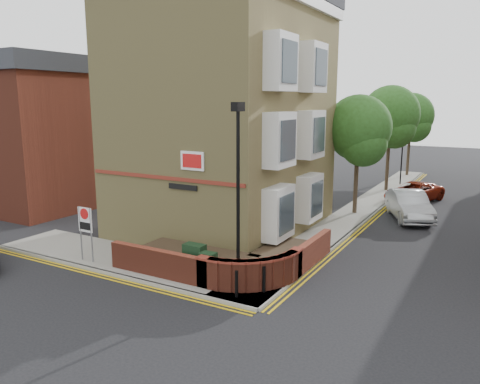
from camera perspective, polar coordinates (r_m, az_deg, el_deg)
name	(u,v)px	position (r m, az deg, el deg)	size (l,w,h in m)	color
ground	(180,292)	(16.52, -7.29, -12.05)	(120.00, 120.00, 0.00)	black
pavement_corner	(133,261)	(19.68, -12.90, -8.19)	(13.00, 3.00, 0.12)	gray
pavement_main	(364,207)	(29.69, 14.84, -1.74)	(2.00, 32.00, 0.12)	gray
kerb_side	(106,273)	(18.68, -16.04, -9.41)	(13.00, 0.15, 0.12)	gray
kerb_main_near	(380,208)	(29.46, 16.71, -1.94)	(0.15, 32.00, 0.12)	gray
yellow_lines_side	(101,276)	(18.54, -16.59, -9.79)	(13.00, 0.28, 0.01)	gold
yellow_lines_main	(384,210)	(29.42, 17.18, -2.09)	(0.28, 32.00, 0.01)	gold
corner_building	(229,105)	(23.43, -1.41, 10.51)	(8.95, 10.40, 13.60)	#A29356
garden_wall	(219,270)	(18.42, -2.56, -9.46)	(6.80, 6.00, 1.20)	maroon
lamppost	(238,196)	(15.63, -0.24, -0.43)	(0.25, 0.50, 6.30)	black
utility_cabinet_large	(195,260)	(17.40, -5.56, -8.24)	(0.80, 0.45, 1.20)	black
utility_cabinet_small	(208,268)	(16.76, -3.88, -9.17)	(0.55, 0.40, 1.10)	black
bollard_near	(237,284)	(15.58, -0.42, -11.15)	(0.11, 0.11, 0.90)	black
bollard_far	(264,279)	(15.97, 2.94, -10.59)	(0.11, 0.11, 0.90)	black
zone_sign	(85,224)	(19.59, -18.34, -3.73)	(0.72, 0.07, 2.20)	slate
side_building	(62,132)	(31.52, -20.84, 6.89)	(6.40, 10.40, 9.00)	maroon
tree_near	(358,133)	(27.16, 14.25, 7.04)	(3.64, 3.65, 6.70)	#382B1E
tree_mid	(390,119)	(34.90, 17.86, 8.49)	(4.03, 4.03, 7.42)	#382B1E
tree_far	(411,119)	(42.77, 20.10, 8.35)	(3.81, 3.81, 7.00)	#382B1E
traffic_light_assembly	(402,150)	(37.88, 19.18, 4.90)	(0.20, 0.16, 4.20)	black
silver_car_near	(409,205)	(27.45, 19.91, -1.53)	(1.66, 4.76, 1.57)	#9DA1A4
red_car_main	(414,192)	(32.41, 20.42, 0.02)	(2.09, 4.54, 1.26)	maroon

